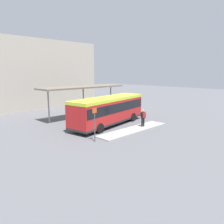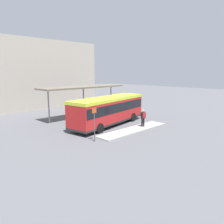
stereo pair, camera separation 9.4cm
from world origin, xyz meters
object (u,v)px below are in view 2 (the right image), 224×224
object	(u,v)px
bicycle_red	(128,110)
platform_sign	(94,123)
bicycle_orange	(132,110)
city_bus	(109,109)
potted_planter_far_side	(115,111)
pedestrian_waiting	(143,117)
potted_planter_near_shelter	(76,117)
bicycle_blue	(125,109)

from	to	relation	value
bicycle_red	platform_sign	xyz separation A→B (m)	(-11.94, -6.80, 1.21)
bicycle_orange	city_bus	bearing A→B (deg)	-74.06
bicycle_red	potted_planter_far_side	xyz separation A→B (m)	(-3.24, -0.61, 0.26)
potted_planter_far_side	city_bus	bearing A→B (deg)	-143.54
pedestrian_waiting	potted_planter_far_side	distance (m)	6.63
potted_planter_near_shelter	pedestrian_waiting	bearing A→B (deg)	-60.47
bicycle_red	city_bus	bearing A→B (deg)	-71.21
bicycle_red	potted_planter_near_shelter	xyz separation A→B (m)	(-9.17, -0.28, 0.31)
bicycle_red	potted_planter_near_shelter	bearing A→B (deg)	-95.44
city_bus	platform_sign	bearing A→B (deg)	-155.28
bicycle_blue	platform_sign	bearing A→B (deg)	131.80
bicycle_orange	potted_planter_far_side	size ratio (longest dim) A/B	1.50
city_bus	bicycle_red	bearing A→B (deg)	16.11
bicycle_red	potted_planter_far_side	size ratio (longest dim) A/B	1.39
pedestrian_waiting	bicycle_orange	bearing A→B (deg)	-17.01
bicycle_orange	platform_sign	bearing A→B (deg)	-68.32
bicycle_blue	potted_planter_far_side	xyz separation A→B (m)	(-3.32, -1.31, 0.22)
bicycle_red	bicycle_blue	bearing A→B (deg)	166.26
bicycle_orange	pedestrian_waiting	bearing A→B (deg)	-47.03
pedestrian_waiting	bicycle_blue	bearing A→B (deg)	-11.81
pedestrian_waiting	potted_planter_near_shelter	size ratio (longest dim) A/B	1.39
pedestrian_waiting	platform_sign	world-z (taller)	platform_sign
bicycle_orange	bicycle_red	xyz separation A→B (m)	(0.03, 0.70, -0.03)
bicycle_blue	platform_sign	world-z (taller)	platform_sign
city_bus	potted_planter_near_shelter	world-z (taller)	city_bus
bicycle_red	bicycle_blue	size ratio (longest dim) A/B	0.91
pedestrian_waiting	potted_planter_far_side	size ratio (longest dim) A/B	1.52
pedestrian_waiting	potted_planter_far_side	bearing A→B (deg)	4.90
platform_sign	pedestrian_waiting	bearing A→B (deg)	-0.24
platform_sign	bicycle_blue	bearing A→B (deg)	31.96
bicycle_orange	potted_planter_far_side	bearing A→B (deg)	-97.10
city_bus	bicycle_blue	bearing A→B (deg)	20.19
potted_planter_near_shelter	bicycle_blue	bearing A→B (deg)	6.07
bicycle_red	pedestrian_waiting	bearing A→B (deg)	-45.91
city_bus	potted_planter_far_side	world-z (taller)	city_bus
bicycle_orange	bicycle_blue	world-z (taller)	bicycle_blue
potted_planter_near_shelter	platform_sign	xyz separation A→B (m)	(-2.77, -6.52, 0.90)
bicycle_orange	platform_sign	size ratio (longest dim) A/B	0.62
potted_planter_near_shelter	bicycle_orange	bearing A→B (deg)	-2.59
bicycle_red	bicycle_blue	distance (m)	0.71
bicycle_orange	bicycle_blue	bearing A→B (deg)	170.12
pedestrian_waiting	potted_planter_far_side	xyz separation A→B (m)	(2.23, 6.22, -0.52)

